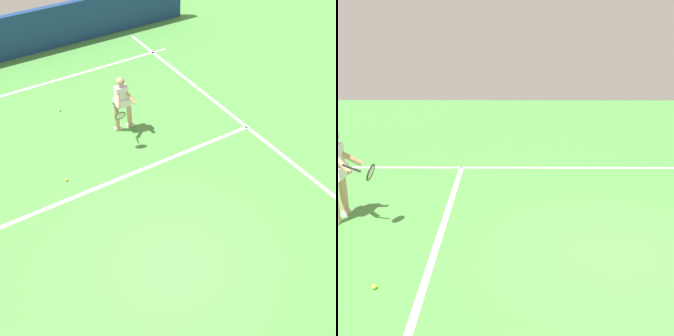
% 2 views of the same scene
% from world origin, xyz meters
% --- Properties ---
extents(ground_plane, '(26.79, 26.79, 0.00)m').
position_xyz_m(ground_plane, '(0.00, 0.00, 0.00)').
color(ground_plane, '#4C9342').
extents(service_line_marking, '(8.10, 0.10, 0.01)m').
position_xyz_m(service_line_marking, '(0.00, -2.69, 0.00)').
color(service_line_marking, white).
rests_on(service_line_marking, ground).
extents(sideline_left_marking, '(0.10, 18.61, 0.01)m').
position_xyz_m(sideline_left_marking, '(-4.05, 0.00, 0.00)').
color(sideline_left_marking, white).
rests_on(sideline_left_marking, ground).
extents(tennis_ball_far, '(0.07, 0.07, 0.07)m').
position_xyz_m(tennis_ball_far, '(0.97, -3.30, 0.03)').
color(tennis_ball_far, '#D1E533').
rests_on(tennis_ball_far, ground).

